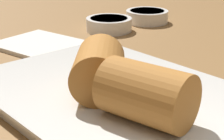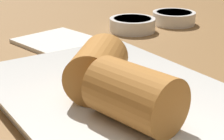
% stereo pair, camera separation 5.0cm
% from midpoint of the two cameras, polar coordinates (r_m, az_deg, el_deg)
% --- Properties ---
extents(table_surface, '(1.80, 1.40, 0.02)m').
position_cam_midpoint_polar(table_surface, '(0.37, -4.75, -8.41)').
color(table_surface, olive).
rests_on(table_surface, ground).
extents(serving_plate, '(0.29, 0.21, 0.01)m').
position_cam_midpoint_polar(serving_plate, '(0.38, -3.73, -3.91)').
color(serving_plate, silver).
rests_on(serving_plate, table_surface).
extents(roll_front_left, '(0.09, 0.09, 0.05)m').
position_cam_midpoint_polar(roll_front_left, '(0.37, -5.85, 0.37)').
color(roll_front_left, '#B77533').
rests_on(roll_front_left, serving_plate).
extents(roll_front_right, '(0.09, 0.06, 0.05)m').
position_cam_midpoint_polar(roll_front_right, '(0.31, 0.01, -3.53)').
color(roll_front_right, '#B77533').
rests_on(roll_front_right, serving_plate).
extents(dipping_bowl_near, '(0.08, 0.08, 0.02)m').
position_cam_midpoint_polar(dipping_bowl_near, '(0.65, -2.68, 7.01)').
color(dipping_bowl_near, white).
rests_on(dipping_bowl_near, table_surface).
extents(dipping_bowl_far, '(0.08, 0.08, 0.02)m').
position_cam_midpoint_polar(dipping_bowl_far, '(0.71, 3.35, 8.20)').
color(dipping_bowl_far, white).
rests_on(dipping_bowl_far, table_surface).
extents(napkin, '(0.14, 0.13, 0.01)m').
position_cam_midpoint_polar(napkin, '(0.58, -13.30, 3.71)').
color(napkin, silver).
rests_on(napkin, table_surface).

